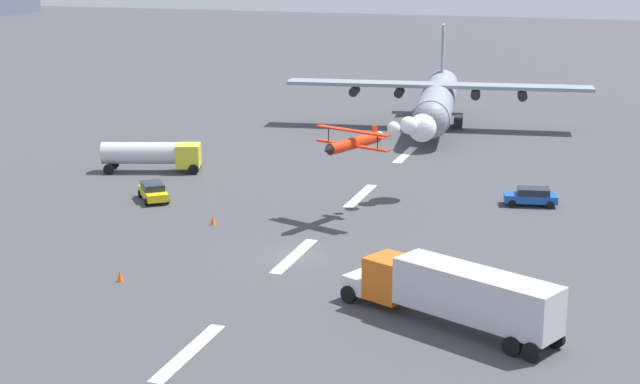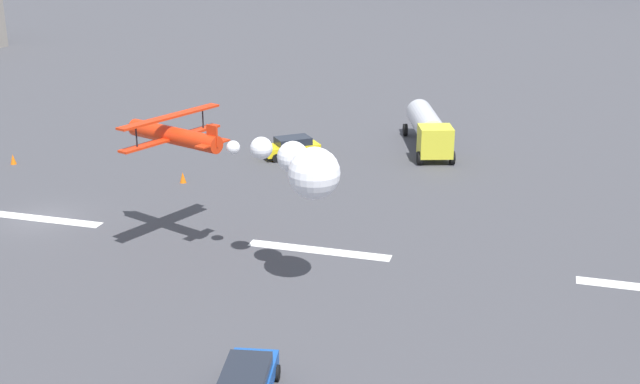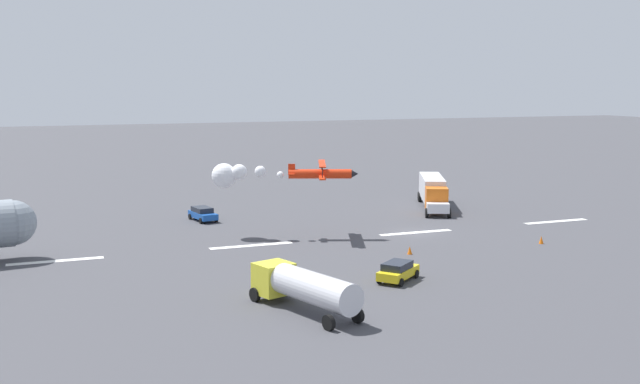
{
  "view_description": "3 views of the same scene",
  "coord_description": "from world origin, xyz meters",
  "px_view_note": "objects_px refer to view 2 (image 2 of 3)",
  "views": [
    {
      "loc": [
        -62.15,
        -21.99,
        21.99
      ],
      "look_at": [
        8.8,
        0.93,
        2.43
      ],
      "focal_mm": 54.7,
      "sensor_mm": 36.0,
      "label": 1
    },
    {
      "loc": [
        28.73,
        -38.87,
        17.45
      ],
      "look_at": [
        17.55,
        0.0,
        3.4
      ],
      "focal_mm": 45.17,
      "sensor_mm": 36.0,
      "label": 2
    },
    {
      "loc": [
        36.98,
        68.11,
        15.21
      ],
      "look_at": [
        9.96,
        -1.51,
        4.51
      ],
      "focal_mm": 42.93,
      "sensor_mm": 36.0,
      "label": 3
    }
  ],
  "objects_px": {
    "fuel_tanker_truck": "(428,127)",
    "traffic_cone_far": "(183,177)",
    "followme_car_yellow": "(246,383)",
    "stunt_biplane_red": "(267,158)",
    "airport_staff_sedan": "(291,146)",
    "traffic_cone_near": "(13,159)"
  },
  "relations": [
    {
      "from": "traffic_cone_near",
      "to": "airport_staff_sedan",
      "type": "bearing_deg",
      "value": 21.28
    },
    {
      "from": "stunt_biplane_red",
      "to": "followme_car_yellow",
      "type": "height_order",
      "value": "stunt_biplane_red"
    },
    {
      "from": "followme_car_yellow",
      "to": "stunt_biplane_red",
      "type": "bearing_deg",
      "value": 105.1
    },
    {
      "from": "followme_car_yellow",
      "to": "fuel_tanker_truck",
      "type": "bearing_deg",
      "value": 88.1
    },
    {
      "from": "airport_staff_sedan",
      "to": "traffic_cone_far",
      "type": "distance_m",
      "value": 9.5
    },
    {
      "from": "fuel_tanker_truck",
      "to": "airport_staff_sedan",
      "type": "distance_m",
      "value": 10.78
    },
    {
      "from": "traffic_cone_near",
      "to": "fuel_tanker_truck",
      "type": "bearing_deg",
      "value": 23.35
    },
    {
      "from": "fuel_tanker_truck",
      "to": "traffic_cone_near",
      "type": "xyz_separation_m",
      "value": [
        -28.6,
        -12.35,
        -1.37
      ]
    },
    {
      "from": "traffic_cone_near",
      "to": "followme_car_yellow",
      "type": "bearing_deg",
      "value": -40.92
    },
    {
      "from": "stunt_biplane_red",
      "to": "airport_staff_sedan",
      "type": "xyz_separation_m",
      "value": [
        -5.46,
        20.49,
        -5.46
      ]
    },
    {
      "from": "airport_staff_sedan",
      "to": "traffic_cone_near",
      "type": "bearing_deg",
      "value": -158.72
    },
    {
      "from": "followme_car_yellow",
      "to": "traffic_cone_far",
      "type": "height_order",
      "value": "followme_car_yellow"
    },
    {
      "from": "stunt_biplane_red",
      "to": "traffic_cone_near",
      "type": "distance_m",
      "value": 28.4
    },
    {
      "from": "stunt_biplane_red",
      "to": "followme_car_yellow",
      "type": "relative_size",
      "value": 2.93
    },
    {
      "from": "followme_car_yellow",
      "to": "traffic_cone_far",
      "type": "xyz_separation_m",
      "value": [
        -13.57,
        23.26,
        -0.44
      ]
    },
    {
      "from": "followme_car_yellow",
      "to": "airport_staff_sedan",
      "type": "xyz_separation_m",
      "value": [
        -8.34,
        31.17,
        -0.0
      ]
    },
    {
      "from": "fuel_tanker_truck",
      "to": "traffic_cone_near",
      "type": "distance_m",
      "value": 31.18
    },
    {
      "from": "fuel_tanker_truck",
      "to": "traffic_cone_near",
      "type": "relative_size",
      "value": 12.94
    },
    {
      "from": "followme_car_yellow",
      "to": "traffic_cone_near",
      "type": "height_order",
      "value": "followme_car_yellow"
    },
    {
      "from": "followme_car_yellow",
      "to": "airport_staff_sedan",
      "type": "bearing_deg",
      "value": 104.98
    },
    {
      "from": "fuel_tanker_truck",
      "to": "traffic_cone_far",
      "type": "distance_m",
      "value": 19.62
    },
    {
      "from": "followme_car_yellow",
      "to": "traffic_cone_near",
      "type": "distance_m",
      "value": 36.26
    }
  ]
}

